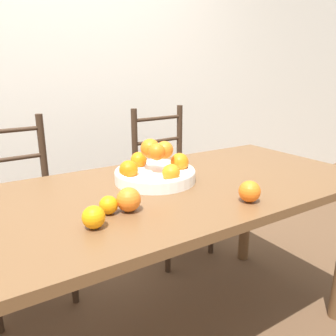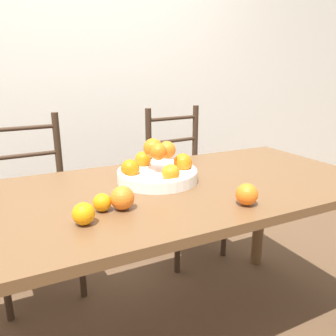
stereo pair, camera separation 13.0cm
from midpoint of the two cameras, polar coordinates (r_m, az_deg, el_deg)
The scene contains 9 objects.
wall_back at distance 2.61m, azimuth -14.95°, elevation 17.47°, with size 8.00×0.06×2.60m.
dining_table at distance 1.35m, azimuth -0.03°, elevation -7.62°, with size 1.95×0.83×0.77m.
fruit_bowl at distance 1.40m, azimuth 0.82°, elevation -0.36°, with size 0.34×0.34×0.18m.
orange_loose_0 at distance 1.11m, azimuth -8.13°, elevation -6.03°, with size 0.06×0.06×0.06m.
orange_loose_1 at distance 1.11m, azimuth -4.66°, elevation -5.27°, with size 0.08×0.08×0.08m.
orange_loose_2 at distance 1.02m, azimuth -10.96°, elevation -7.91°, with size 0.07×0.07×0.07m.
orange_loose_3 at distance 1.20m, azimuth 16.63°, elevation -4.47°, with size 0.08×0.08×0.08m.
chair_left at distance 1.97m, azimuth -20.66°, elevation -7.33°, with size 0.44×0.42×1.00m.
chair_right at distance 2.25m, azimuth 4.33°, elevation -3.40°, with size 0.45×0.43×1.00m.
Camera 2 is at (-0.49, -1.14, 1.22)m, focal length 35.00 mm.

